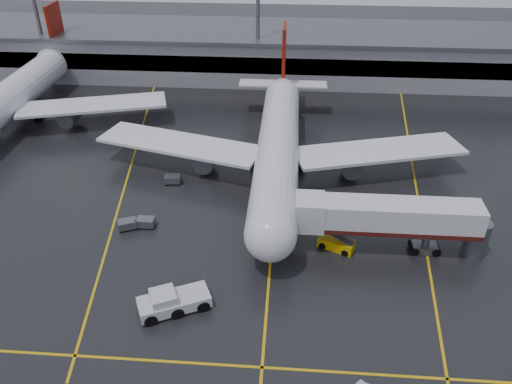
{
  "coord_description": "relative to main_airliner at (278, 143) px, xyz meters",
  "views": [
    {
      "loc": [
        1.52,
        -48.66,
        33.8
      ],
      "look_at": [
        -2.0,
        -2.0,
        4.0
      ],
      "focal_mm": 35.42,
      "sensor_mm": 36.0,
      "label": 1
    }
  ],
  "objects": [
    {
      "name": "ground",
      "position": [
        0.0,
        -9.7,
        -4.21
      ],
      "size": [
        220.0,
        220.0,
        0.0
      ],
      "primitive_type": "plane",
      "color": "black",
      "rests_on": "ground"
    },
    {
      "name": "apron_line_centre",
      "position": [
        0.0,
        -9.7,
        -4.2
      ],
      "size": [
        0.25,
        90.0,
        0.02
      ],
      "primitive_type": "cube",
      "color": "gold",
      "rests_on": "ground"
    },
    {
      "name": "apron_line_stop",
      "position": [
        0.0,
        -31.7,
        -4.2
      ],
      "size": [
        60.0,
        0.25,
        0.02
      ],
      "primitive_type": "cube",
      "color": "gold",
      "rests_on": "ground"
    },
    {
      "name": "apron_line_left",
      "position": [
        -20.0,
        0.3,
        -4.2
      ],
      "size": [
        9.99,
        69.35,
        0.02
      ],
      "primitive_type": "cube",
      "rotation": [
        0.0,
        0.0,
        0.14
      ],
      "color": "gold",
      "rests_on": "ground"
    },
    {
      "name": "apron_line_right",
      "position": [
        18.0,
        0.3,
        -4.2
      ],
      "size": [
        7.57,
        69.64,
        0.02
      ],
      "primitive_type": "cube",
      "rotation": [
        0.0,
        0.0,
        -0.1
      ],
      "color": "gold",
      "rests_on": "ground"
    },
    {
      "name": "terminal",
      "position": [
        0.0,
        38.23,
        0.11
      ],
      "size": [
        122.0,
        19.0,
        8.6
      ],
      "color": "gray",
      "rests_on": "ground"
    },
    {
      "name": "light_mast_left",
      "position": [
        -45.0,
        32.3,
        10.27
      ],
      "size": [
        3.0,
        1.2,
        25.45
      ],
      "color": "#595B60",
      "rests_on": "ground"
    },
    {
      "name": "light_mast_mid",
      "position": [
        -5.0,
        32.3,
        10.27
      ],
      "size": [
        3.0,
        1.2,
        25.45
      ],
      "color": "#595B60",
      "rests_on": "ground"
    },
    {
      "name": "main_airliner",
      "position": [
        0.0,
        0.0,
        0.0
      ],
      "size": [
        48.8,
        45.6,
        14.1
      ],
      "color": "silver",
      "rests_on": "ground"
    },
    {
      "name": "second_airliner",
      "position": [
        -42.0,
        12.0,
        0.0
      ],
      "size": [
        48.8,
        45.6,
        14.1
      ],
      "color": "silver",
      "rests_on": "ground"
    },
    {
      "name": "jet_bridge",
      "position": [
        11.87,
        -15.7,
        -0.28
      ],
      "size": [
        19.9,
        3.4,
        6.05
      ],
      "color": "silver",
      "rests_on": "ground"
    },
    {
      "name": "pushback_tractor",
      "position": [
        -8.55,
        -25.89,
        -3.3
      ],
      "size": [
        6.91,
        5.04,
        2.29
      ],
      "color": "silver",
      "rests_on": "ground"
    },
    {
      "name": "belt_loader",
      "position": [
        6.82,
        -15.84,
        -3.62
      ],
      "size": [
        4.07,
        2.97,
        2.38
      ],
      "color": "#E3A907",
      "rests_on": "ground"
    },
    {
      "name": "baggage_cart_a",
      "position": [
        -14.26,
        -13.61,
        -3.58
      ],
      "size": [
        2.02,
        1.33,
        1.12
      ],
      "color": "#595B60",
      "rests_on": "ground"
    },
    {
      "name": "baggage_cart_b",
      "position": [
        -16.18,
        -14.12,
        -3.58
      ],
      "size": [
        2.34,
        1.97,
        1.12
      ],
      "color": "#595B60",
      "rests_on": "ground"
    },
    {
      "name": "baggage_cart_c",
      "position": [
        -13.25,
        -4.14,
        -3.58
      ],
      "size": [
        2.14,
        1.52,
        1.12
      ],
      "color": "#595B60",
      "rests_on": "ground"
    }
  ]
}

